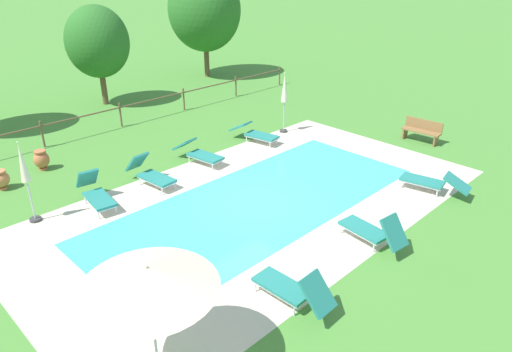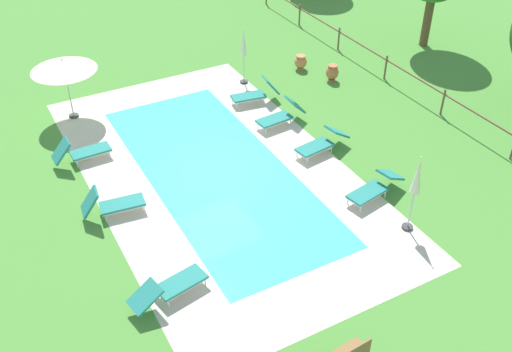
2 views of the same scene
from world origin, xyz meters
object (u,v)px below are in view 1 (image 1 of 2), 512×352
Objects in this scene: sun_lounger_south_mid at (292,289)px; tree_west_mid at (97,42)px; patio_umbrella_open_foreground at (147,278)px; sun_lounger_north_near_steps at (96,193)px; sun_lounger_north_mid at (372,230)px; patio_umbrella_closed_row_mid_west at (24,170)px; terracotta_urn_by_tree at (1,179)px; patio_umbrella_closed_row_west at (284,92)px; wooden_bench_lawn_side at (422,130)px; sun_lounger_south_far at (151,174)px; sun_lounger_north_end at (432,182)px; sun_lounger_north_far at (255,133)px; terracotta_urn_near_fence at (41,159)px; sun_lounger_south_near_corner at (199,153)px; tree_east_mid at (204,10)px.

tree_west_mid reaches higher than sun_lounger_south_mid.
sun_lounger_north_near_steps is at bearing 70.75° from patio_umbrella_open_foreground.
patio_umbrella_open_foreground reaches higher than sun_lounger_north_mid.
patio_umbrella_closed_row_mid_west is 3.75× the size of terracotta_urn_by_tree.
patio_umbrella_closed_row_west reaches higher than sun_lounger_south_mid.
wooden_bench_lawn_side is 2.40× the size of terracotta_urn_by_tree.
patio_umbrella_closed_row_mid_west reaches higher than sun_lounger_south_far.
tree_west_mid reaches higher than sun_lounger_north_mid.
sun_lounger_south_mid is at bearing -177.26° from sun_lounger_north_end.
sun_lounger_north_mid is at bearing -52.12° from patio_umbrella_closed_row_mid_west.
tree_west_mid reaches higher than sun_lounger_north_near_steps.
sun_lounger_north_far is 3.05× the size of terracotta_urn_near_fence.
sun_lounger_north_end is 1.02× the size of sun_lounger_south_near_corner.
sun_lounger_south_mid is at bearing -83.34° from sun_lounger_north_near_steps.
tree_east_mid reaches higher than sun_lounger_north_near_steps.
sun_lounger_south_mid reaches higher than sun_lounger_south_near_corner.
sun_lounger_south_mid reaches higher than wooden_bench_lawn_side.
sun_lounger_north_far is 3.37× the size of terracotta_urn_by_tree.
sun_lounger_south_near_corner is at bearing -0.71° from patio_umbrella_closed_row_mid_west.
sun_lounger_north_far is 11.85m from tree_east_mid.
sun_lounger_north_far is at bearing 179.04° from patio_umbrella_closed_row_west.
sun_lounger_south_mid is (-7.01, -0.34, 0.04)m from sun_lounger_north_end.
patio_umbrella_closed_row_west is at bearing 57.29° from sun_lounger_north_mid.
patio_umbrella_open_foreground is at bearing 179.35° from sun_lounger_north_end.
sun_lounger_north_far is at bearing -119.95° from tree_east_mid.
sun_lounger_south_far reaches higher than wooden_bench_lawn_side.
sun_lounger_south_far is 0.41× the size of tree_west_mid.
terracotta_urn_by_tree is at bearing -159.51° from terracotta_urn_near_fence.
sun_lounger_north_near_steps reaches higher than terracotta_urn_by_tree.
sun_lounger_north_far is (3.00, 7.24, -0.04)m from sun_lounger_north_mid.
sun_lounger_south_near_corner is at bearing 148.77° from wooden_bench_lawn_side.
sun_lounger_south_mid is 0.41× the size of tree_west_mid.
patio_umbrella_closed_row_mid_west reaches higher than sun_lounger_north_far.
terracotta_urn_by_tree is (-1.62, 3.10, -0.05)m from sun_lounger_north_near_steps.
patio_umbrella_closed_row_west is at bearing -0.39° from patio_umbrella_closed_row_mid_west.
sun_lounger_south_near_corner is 8.83m from wooden_bench_lawn_side.
sun_lounger_north_far is 9.04m from terracotta_urn_by_tree.
sun_lounger_north_far is at bearing -79.71° from tree_west_mid.
sun_lounger_south_mid is 1.24× the size of wooden_bench_lawn_side.
sun_lounger_south_far reaches higher than terracotta_urn_near_fence.
sun_lounger_north_end is at bearing -40.21° from sun_lounger_north_near_steps.
terracotta_urn_by_tree is at bearing 86.15° from patio_umbrella_open_foreground.
wooden_bench_lawn_side is at bearing 9.13° from patio_umbrella_open_foreground.
terracotta_urn_by_tree is (-1.53, -0.57, -0.03)m from terracotta_urn_near_fence.
sun_lounger_north_near_steps is 1.03× the size of sun_lounger_north_mid.
sun_lounger_south_far reaches higher than sun_lounger_south_near_corner.
sun_lounger_north_end is 0.35× the size of tree_east_mid.
sun_lounger_south_far is 3.05× the size of terracotta_urn_by_tree.
sun_lounger_south_near_corner is 13.47m from tree_east_mid.
tree_east_mid is at bearing 73.96° from sun_lounger_north_end.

